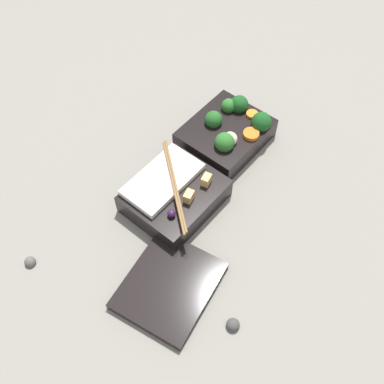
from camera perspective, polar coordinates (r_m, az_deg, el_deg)
name	(u,v)px	position (r m, az deg, el deg)	size (l,w,h in m)	color
ground_plane	(207,172)	(0.91, 1.88, 2.57)	(3.00, 3.00, 0.00)	gray
bento_tray_vegetable	(228,132)	(0.95, 4.55, 7.61)	(0.17, 0.15, 0.08)	black
bento_tray_rice	(174,194)	(0.85, -2.27, -0.30)	(0.17, 0.17, 0.07)	black
bento_lid	(169,285)	(0.78, -2.91, -11.77)	(0.17, 0.14, 0.02)	black
pebble_0	(30,262)	(0.85, -19.86, -8.36)	(0.02, 0.02, 0.02)	#595651
pebble_1	(233,325)	(0.76, 5.22, -16.46)	(0.02, 0.02, 0.02)	#474442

